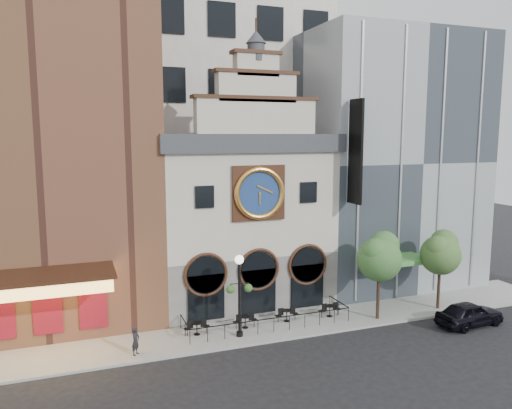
{
  "coord_description": "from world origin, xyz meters",
  "views": [
    {
      "loc": [
        -11.29,
        -26.12,
        12.34
      ],
      "look_at": [
        0.59,
        6.0,
        7.49
      ],
      "focal_mm": 35.0,
      "sensor_mm": 36.0,
      "label": 1
    }
  ],
  "objects": [
    {
      "name": "ground",
      "position": [
        0.0,
        0.0,
        0.0
      ],
      "size": [
        120.0,
        120.0,
        0.0
      ],
      "primitive_type": "plane",
      "color": "black",
      "rests_on": "ground"
    },
    {
      "name": "sidewalk",
      "position": [
        0.0,
        2.5,
        0.07
      ],
      "size": [
        44.0,
        5.0,
        0.15
      ],
      "primitive_type": "cube",
      "color": "gray",
      "rests_on": "ground"
    },
    {
      "name": "clock_building",
      "position": [
        0.0,
        7.82,
        6.69
      ],
      "size": [
        12.6,
        8.78,
        18.65
      ],
      "color": "#605E5B",
      "rests_on": "ground"
    },
    {
      "name": "theater_building",
      "position": [
        -13.0,
        9.96,
        12.6
      ],
      "size": [
        14.0,
        15.6,
        25.0
      ],
      "color": "brown",
      "rests_on": "ground"
    },
    {
      "name": "retail_building",
      "position": [
        12.99,
        9.99,
        10.14
      ],
      "size": [
        14.0,
        14.4,
        20.0
      ],
      "color": "gray",
      "rests_on": "ground"
    },
    {
      "name": "office_tower",
      "position": [
        0.0,
        20.0,
        20.0
      ],
      "size": [
        20.0,
        16.0,
        40.0
      ],
      "primitive_type": "cube",
      "color": "#B9B1A7",
      "rests_on": "ground"
    },
    {
      "name": "cafe_railing",
      "position": [
        0.0,
        2.5,
        0.6
      ],
      "size": [
        10.6,
        2.6,
        0.9
      ],
      "primitive_type": null,
      "color": "black",
      "rests_on": "sidewalk"
    },
    {
      "name": "bistro_0",
      "position": [
        -4.58,
        2.45,
        0.61
      ],
      "size": [
        1.58,
        0.68,
        0.9
      ],
      "color": "black",
      "rests_on": "sidewalk"
    },
    {
      "name": "bistro_1",
      "position": [
        -1.45,
        2.45,
        0.61
      ],
      "size": [
        1.58,
        0.68,
        0.9
      ],
      "color": "black",
      "rests_on": "sidewalk"
    },
    {
      "name": "bistro_2",
      "position": [
        1.46,
        2.56,
        0.61
      ],
      "size": [
        1.58,
        0.68,
        0.9
      ],
      "color": "black",
      "rests_on": "sidewalk"
    },
    {
      "name": "bistro_3",
      "position": [
        4.54,
        2.35,
        0.61
      ],
      "size": [
        1.58,
        0.68,
        0.9
      ],
      "color": "black",
      "rests_on": "sidewalk"
    },
    {
      "name": "car_right",
      "position": [
        12.44,
        -1.89,
        0.8
      ],
      "size": [
        4.82,
        2.25,
        1.6
      ],
      "primitive_type": "imported",
      "rotation": [
        0.0,
        0.0,
        1.65
      ],
      "color": "black",
      "rests_on": "ground"
    },
    {
      "name": "pedestrian",
      "position": [
        -8.44,
        0.9,
        0.95
      ],
      "size": [
        0.65,
        0.7,
        1.6
      ],
      "primitive_type": "imported",
      "rotation": [
        0.0,
        0.0,
        0.95
      ],
      "color": "black",
      "rests_on": "sidewalk"
    },
    {
      "name": "lamppost",
      "position": [
        -2.2,
        1.34,
        3.28
      ],
      "size": [
        1.61,
        0.62,
        5.06
      ],
      "rotation": [
        0.0,
        0.0,
        -0.1
      ],
      "color": "black",
      "rests_on": "sidewalk"
    },
    {
      "name": "tree_left",
      "position": [
        7.42,
        0.99,
        4.43
      ],
      "size": [
        3.03,
        2.92,
        5.84
      ],
      "color": "#382619",
      "rests_on": "sidewalk"
    },
    {
      "name": "tree_right",
      "position": [
        12.54,
        1.19,
        4.23
      ],
      "size": [
        2.89,
        2.78,
        5.56
      ],
      "color": "#382619",
      "rests_on": "sidewalk"
    }
  ]
}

